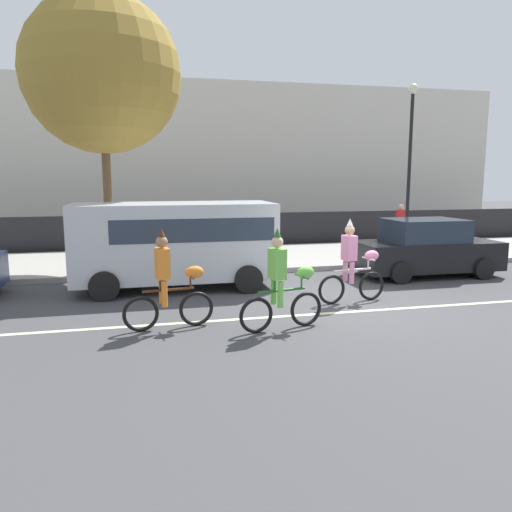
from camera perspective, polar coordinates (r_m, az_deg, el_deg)
ground_plane at (r=11.29m, az=10.00°, el=-5.64°), size 80.00×80.00×0.00m
road_centre_line at (r=10.85m, az=11.05°, el=-6.26°), size 36.00×0.14×0.01m
sidewalk_curb at (r=17.31m, az=1.51°, el=-0.12°), size 60.00×5.00×0.15m
fence_line at (r=20.02m, az=-0.61°, el=2.94°), size 40.00×0.08×1.40m
building_backdrop at (r=28.39m, az=-4.21°, el=10.73°), size 28.00×8.00×7.33m
parade_cyclist_orange at (r=9.45m, az=-9.90°, el=-3.28°), size 1.71×0.51×1.92m
parade_cyclist_lime at (r=9.28m, az=3.05°, el=-3.39°), size 1.70×0.54×1.92m
parade_cyclist_pink at (r=11.49m, az=11.03°, el=-1.12°), size 1.71×0.52×1.92m
parked_van_silver at (r=12.85m, az=-8.96°, el=1.98°), size 5.00×2.22×2.18m
parked_car_black at (r=15.16m, az=18.81°, el=0.77°), size 4.10×1.92×1.64m
street_lamp_post at (r=18.72m, az=17.24°, el=12.19°), size 0.36×0.36×5.86m
street_tree_near_lamp at (r=15.31m, az=-17.18°, el=19.23°), size 4.37×4.37×7.68m
pedestrian_onlooker at (r=20.25m, az=16.17°, el=3.54°), size 0.32×0.20×1.62m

